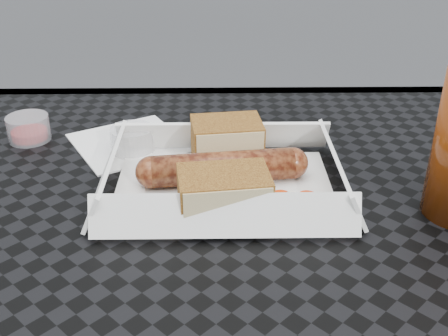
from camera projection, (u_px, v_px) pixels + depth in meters
patio_table at (192, 314)px, 0.52m from camera, size 0.80×0.80×0.74m
food_tray at (224, 187)px, 0.58m from camera, size 0.22×0.15×0.00m
bratwurst at (223, 168)px, 0.57m from camera, size 0.18×0.05×0.03m
bread_near at (227, 141)px, 0.61m from camera, size 0.08×0.06×0.05m
bread_far at (224, 194)px, 0.52m from camera, size 0.09×0.07×0.04m
veg_garnish at (297, 205)px, 0.54m from camera, size 0.03×0.03×0.00m
napkin at (129, 143)px, 0.67m from camera, size 0.16×0.16×0.00m
condiment_cup_sauce at (29, 128)px, 0.67m from camera, size 0.05×0.05×0.03m
condiment_cup_empty at (133, 140)px, 0.64m from camera, size 0.05×0.05×0.03m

